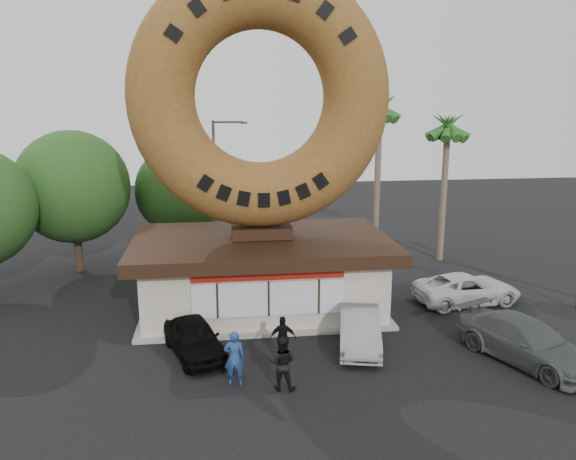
# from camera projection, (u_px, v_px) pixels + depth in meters

# --- Properties ---
(ground) EXTENTS (90.00, 90.00, 0.00)m
(ground) POSITION_uv_depth(u_px,v_px,m) (277.00, 370.00, 19.54)
(ground) COLOR black
(ground) RESTS_ON ground
(donut_shop) EXTENTS (11.20, 7.20, 3.80)m
(donut_shop) POSITION_uv_depth(u_px,v_px,m) (262.00, 271.00, 24.92)
(donut_shop) COLOR silver
(donut_shop) RESTS_ON ground
(giant_donut) EXTENTS (10.93, 2.78, 10.93)m
(giant_donut) POSITION_uv_depth(u_px,v_px,m) (260.00, 98.00, 23.24)
(giant_donut) COLOR brown
(giant_donut) RESTS_ON donut_shop
(tree_west) EXTENTS (6.00, 6.00, 7.65)m
(tree_west) POSITION_uv_depth(u_px,v_px,m) (73.00, 187.00, 29.86)
(tree_west) COLOR #473321
(tree_west) RESTS_ON ground
(tree_mid) EXTENTS (5.20, 5.20, 6.63)m
(tree_mid) POSITION_uv_depth(u_px,v_px,m) (180.00, 191.00, 32.62)
(tree_mid) COLOR #473321
(tree_mid) RESTS_ON ground
(palm_near) EXTENTS (2.60, 2.60, 9.75)m
(palm_near) POSITION_uv_depth(u_px,v_px,m) (380.00, 113.00, 32.10)
(palm_near) COLOR #726651
(palm_near) RESTS_ON ground
(palm_far) EXTENTS (2.60, 2.60, 8.75)m
(palm_far) POSITION_uv_depth(u_px,v_px,m) (448.00, 131.00, 31.30)
(palm_far) COLOR #726651
(palm_far) RESTS_ON ground
(street_lamp) EXTENTS (2.11, 0.20, 8.00)m
(street_lamp) POSITION_uv_depth(u_px,v_px,m) (217.00, 180.00, 33.75)
(street_lamp) COLOR #59595E
(street_lamp) RESTS_ON ground
(person_left) EXTENTS (0.72, 0.50, 1.88)m
(person_left) POSITION_uv_depth(u_px,v_px,m) (234.00, 358.00, 18.34)
(person_left) COLOR navy
(person_left) RESTS_ON ground
(person_center) EXTENTS (1.04, 0.91, 1.82)m
(person_center) POSITION_uv_depth(u_px,v_px,m) (282.00, 363.00, 18.04)
(person_center) COLOR black
(person_center) RESTS_ON ground
(person_right) EXTENTS (0.98, 0.48, 1.62)m
(person_right) POSITION_uv_depth(u_px,v_px,m) (283.00, 338.00, 20.20)
(person_right) COLOR black
(person_right) RESTS_ON ground
(car_black) EXTENTS (2.78, 4.25, 1.35)m
(car_black) POSITION_uv_depth(u_px,v_px,m) (194.00, 338.00, 20.53)
(car_black) COLOR black
(car_black) RESTS_ON ground
(car_silver) EXTENTS (2.38, 4.48, 1.40)m
(car_silver) POSITION_uv_depth(u_px,v_px,m) (360.00, 329.00, 21.27)
(car_silver) COLOR gray
(car_silver) RESTS_ON ground
(car_grey) EXTENTS (4.04, 5.65, 1.52)m
(car_grey) POSITION_uv_depth(u_px,v_px,m) (526.00, 341.00, 20.03)
(car_grey) COLOR #515456
(car_grey) RESTS_ON ground
(car_white) EXTENTS (5.15, 2.85, 1.36)m
(car_white) POSITION_uv_depth(u_px,v_px,m) (467.00, 289.00, 25.83)
(car_white) COLOR silver
(car_white) RESTS_ON ground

